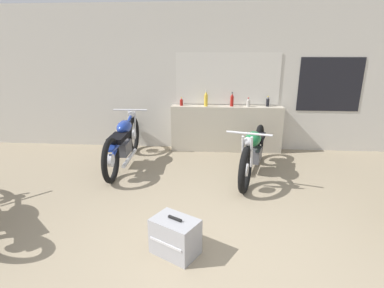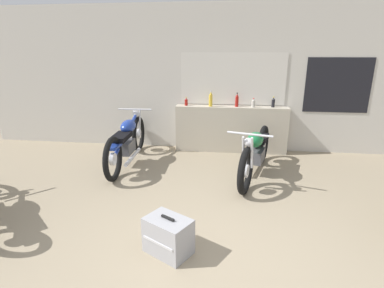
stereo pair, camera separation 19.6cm
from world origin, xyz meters
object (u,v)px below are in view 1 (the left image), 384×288
Objects in this scene: motorcycle_green at (253,151)px; bottle_leftmost at (181,102)px; hard_case_silver at (175,236)px; bottle_rightmost at (268,102)px; bottle_left_center at (206,99)px; bottle_center at (232,100)px; bottle_right_center at (248,103)px; motorcycle_blue at (124,142)px.

bottle_leftmost is at bearing 136.43° from motorcycle_green.
bottle_rightmost is at bearing 67.63° from hard_case_silver.
bottle_rightmost is (1.19, 0.07, -0.05)m from bottle_left_center.
motorcycle_green is at bearing 64.63° from hard_case_silver.
bottle_left_center is at bearing 86.84° from hard_case_silver.
bottle_center is at bearing 0.18° from bottle_leftmost.
bottle_center is at bearing 78.31° from hard_case_silver.
bottle_leftmost is at bearing 95.24° from hard_case_silver.
motorcycle_blue is at bearing -157.14° from bottle_right_center.
bottle_center is 0.14× the size of motorcycle_green.
bottle_center is at bearing 4.17° from bottle_left_center.
bottle_left_center is 0.50m from bottle_center.
bottle_left_center reaches higher than hard_case_silver.
bottle_leftmost is 0.80× the size of bottle_rightmost.
bottle_leftmost is at bearing 176.02° from bottle_left_center.
bottle_right_center is at bearing -4.03° from bottle_center.
motorcycle_blue reaches higher than hard_case_silver.
bottle_left_center reaches higher than bottle_center.
bottle_left_center is 3.37m from hard_case_silver.
bottle_right_center is at bearing -0.83° from bottle_leftmost.
bottle_leftmost is 1.67m from bottle_rightmost.
bottle_left_center is 1.57m from motorcycle_green.
motorcycle_green is at bearing -107.12° from bottle_rightmost.
bottle_leftmost reaches higher than motorcycle_green.
bottle_center reaches higher than motorcycle_green.
bottle_right_center is 0.09× the size of motorcycle_green.
motorcycle_blue is (-1.89, -0.95, -0.59)m from bottle_center.
bottle_rightmost is at bearing 20.84° from motorcycle_blue.
bottle_leftmost is 1.42m from motorcycle_blue.
motorcycle_green is 2.21m from motorcycle_blue.
motorcycle_blue is at bearing 117.34° from hard_case_silver.
bottle_rightmost reaches higher than bottle_right_center.
bottle_right_center reaches higher than motorcycle_blue.
bottle_right_center is 2.46m from motorcycle_blue.
bottle_right_center is 1.33m from motorcycle_green.
bottle_rightmost is 2.82m from motorcycle_blue.
bottle_center is 3.47m from hard_case_silver.
bottle_leftmost is 0.08× the size of motorcycle_green.
bottle_leftmost is 0.99m from bottle_center.
motorcycle_green is at bearing -7.09° from motorcycle_blue.
bottle_left_center is 0.14× the size of motorcycle_blue.
motorcycle_blue is at bearing 172.91° from motorcycle_green.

